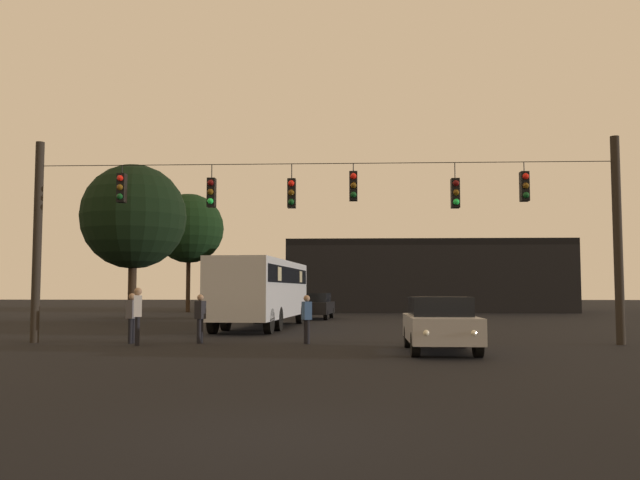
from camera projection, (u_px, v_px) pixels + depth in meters
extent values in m
plane|color=black|center=(332.00, 326.00, 32.29)|extent=(168.00, 168.00, 0.00)
cylinder|color=black|center=(37.00, 241.00, 22.23)|extent=(0.28, 0.28, 6.60)
cylinder|color=black|center=(618.00, 239.00, 21.38)|extent=(0.28, 0.28, 6.60)
cylinder|color=black|center=(322.00, 164.00, 21.99)|extent=(18.70, 0.02, 0.02)
cylinder|color=black|center=(122.00, 170.00, 22.28)|extent=(0.03, 0.03, 0.27)
cube|color=black|center=(122.00, 188.00, 22.23)|extent=(0.26, 0.32, 0.95)
sphere|color=red|center=(120.00, 178.00, 22.07)|extent=(0.20, 0.20, 0.20)
sphere|color=#5B3D0C|center=(120.00, 187.00, 22.05)|extent=(0.20, 0.20, 0.20)
sphere|color=#0C4219|center=(120.00, 196.00, 22.03)|extent=(0.20, 0.20, 0.20)
cylinder|color=black|center=(212.00, 172.00, 22.14)|extent=(0.03, 0.03, 0.44)
cube|color=black|center=(212.00, 193.00, 22.09)|extent=(0.26, 0.32, 0.95)
sphere|color=#510A0A|center=(211.00, 183.00, 21.93)|extent=(0.20, 0.20, 0.20)
sphere|color=#5B3D0C|center=(210.00, 192.00, 21.91)|extent=(0.20, 0.20, 0.20)
sphere|color=#1EE04C|center=(210.00, 201.00, 21.88)|extent=(0.20, 0.20, 0.20)
cylinder|color=black|center=(292.00, 172.00, 22.02)|extent=(0.03, 0.03, 0.48)
cube|color=black|center=(292.00, 193.00, 21.96)|extent=(0.26, 0.32, 0.95)
sphere|color=red|center=(291.00, 183.00, 21.81)|extent=(0.20, 0.20, 0.20)
sphere|color=#5B3D0C|center=(291.00, 193.00, 21.78)|extent=(0.20, 0.20, 0.20)
sphere|color=#0C4219|center=(291.00, 202.00, 21.76)|extent=(0.20, 0.20, 0.20)
cylinder|color=black|center=(353.00, 168.00, 21.93)|extent=(0.03, 0.03, 0.26)
cube|color=black|center=(353.00, 186.00, 21.89)|extent=(0.26, 0.32, 0.95)
sphere|color=red|center=(353.00, 176.00, 21.73)|extent=(0.20, 0.20, 0.20)
sphere|color=#5B3D0C|center=(353.00, 185.00, 21.71)|extent=(0.20, 0.20, 0.20)
sphere|color=#0C4219|center=(353.00, 195.00, 21.69)|extent=(0.20, 0.20, 0.20)
cylinder|color=black|center=(455.00, 171.00, 21.78)|extent=(0.03, 0.03, 0.51)
cube|color=black|center=(455.00, 193.00, 21.72)|extent=(0.26, 0.32, 0.95)
sphere|color=#510A0A|center=(456.00, 183.00, 21.57)|extent=(0.20, 0.20, 0.20)
sphere|color=#5B3D0C|center=(456.00, 192.00, 21.54)|extent=(0.20, 0.20, 0.20)
sphere|color=#1EE04C|center=(456.00, 202.00, 21.52)|extent=(0.20, 0.20, 0.20)
cylinder|color=black|center=(524.00, 167.00, 21.69)|extent=(0.03, 0.03, 0.31)
cube|color=black|center=(524.00, 187.00, 21.64)|extent=(0.26, 0.32, 0.95)
sphere|color=red|center=(526.00, 176.00, 21.48)|extent=(0.20, 0.20, 0.20)
sphere|color=#5B3D0C|center=(526.00, 186.00, 21.46)|extent=(0.20, 0.20, 0.20)
sphere|color=#0C4219|center=(526.00, 195.00, 21.44)|extent=(0.20, 0.20, 0.20)
cube|color=#B7BCC6|center=(262.00, 289.00, 30.59)|extent=(3.27, 11.15, 2.50)
cube|color=black|center=(263.00, 275.00, 30.64)|extent=(3.26, 10.49, 0.70)
cylinder|color=black|center=(256.00, 314.00, 34.55)|extent=(0.35, 1.02, 1.00)
cylinder|color=black|center=(300.00, 314.00, 34.29)|extent=(0.35, 1.02, 1.00)
cylinder|color=black|center=(226.00, 319.00, 28.45)|extent=(0.35, 1.02, 1.00)
cylinder|color=black|center=(278.00, 319.00, 28.19)|extent=(0.35, 1.02, 1.00)
cylinder|color=black|center=(213.00, 321.00, 26.49)|extent=(0.35, 1.02, 1.00)
cylinder|color=black|center=(269.00, 321.00, 26.23)|extent=(0.35, 1.02, 1.00)
cube|color=beige|center=(276.00, 277.00, 33.90)|extent=(2.61, 0.98, 0.56)
cube|color=beige|center=(249.00, 274.00, 27.91)|extent=(2.61, 0.98, 0.56)
cube|color=#99999E|center=(440.00, 328.00, 18.69)|extent=(1.88, 4.33, 0.68)
cube|color=black|center=(439.00, 306.00, 18.88)|extent=(1.63, 2.35, 0.52)
cylinder|color=black|center=(478.00, 345.00, 17.20)|extent=(0.23, 0.64, 0.64)
cylinder|color=black|center=(415.00, 344.00, 17.30)|extent=(0.23, 0.64, 0.64)
cylinder|color=black|center=(462.00, 337.00, 20.03)|extent=(0.23, 0.64, 0.64)
cylinder|color=black|center=(408.00, 337.00, 20.13)|extent=(0.23, 0.64, 0.64)
sphere|color=white|center=(474.00, 333.00, 16.56)|extent=(0.18, 0.18, 0.18)
sphere|color=white|center=(426.00, 333.00, 16.64)|extent=(0.18, 0.18, 0.18)
cube|color=black|center=(316.00, 308.00, 39.82)|extent=(2.16, 4.44, 0.68)
cube|color=black|center=(315.00, 298.00, 39.72)|extent=(1.78, 2.45, 0.52)
cylinder|color=black|center=(306.00, 313.00, 41.30)|extent=(0.27, 0.66, 0.64)
cylinder|color=black|center=(332.00, 313.00, 41.10)|extent=(0.27, 0.66, 0.64)
cylinder|color=black|center=(298.00, 314.00, 38.50)|extent=(0.27, 0.66, 0.64)
cylinder|color=black|center=(326.00, 314.00, 38.29)|extent=(0.27, 0.66, 0.64)
sphere|color=white|center=(311.00, 307.00, 41.97)|extent=(0.18, 0.18, 0.18)
sphere|color=white|center=(329.00, 307.00, 41.82)|extent=(0.18, 0.18, 0.18)
cylinder|color=black|center=(137.00, 331.00, 21.00)|extent=(0.14, 0.14, 0.88)
cylinder|color=black|center=(137.00, 331.00, 20.85)|extent=(0.14, 0.14, 0.88)
cube|color=silver|center=(138.00, 306.00, 20.98)|extent=(0.34, 0.42, 0.66)
sphere|color=#8C6B51|center=(138.00, 291.00, 21.01)|extent=(0.24, 0.24, 0.24)
cylinder|color=black|center=(201.00, 331.00, 21.84)|extent=(0.14, 0.14, 0.78)
cylinder|color=black|center=(199.00, 331.00, 21.69)|extent=(0.14, 0.14, 0.78)
cube|color=black|center=(200.00, 310.00, 21.82)|extent=(0.32, 0.41, 0.58)
sphere|color=#8C6B51|center=(200.00, 298.00, 21.85)|extent=(0.21, 0.21, 0.21)
cylinder|color=black|center=(133.00, 331.00, 21.82)|extent=(0.14, 0.14, 0.79)
cylinder|color=black|center=(130.00, 331.00, 21.66)|extent=(0.14, 0.14, 0.79)
cube|color=#4C4C56|center=(132.00, 309.00, 21.79)|extent=(0.31, 0.40, 0.59)
sphere|color=#8C6B51|center=(132.00, 297.00, 21.82)|extent=(0.21, 0.21, 0.21)
cylinder|color=black|center=(306.00, 332.00, 21.65)|extent=(0.14, 0.14, 0.76)
cylinder|color=black|center=(307.00, 332.00, 21.49)|extent=(0.14, 0.14, 0.76)
cube|color=#2D4C7F|center=(307.00, 311.00, 21.62)|extent=(0.35, 0.42, 0.57)
sphere|color=#8C6B51|center=(307.00, 298.00, 21.65)|extent=(0.21, 0.21, 0.21)
cube|color=black|center=(423.00, 280.00, 55.90)|extent=(21.56, 12.35, 5.02)
cube|color=black|center=(423.00, 247.00, 56.10)|extent=(21.56, 12.35, 0.50)
cylinder|color=#2D2116|center=(188.00, 282.00, 51.99)|extent=(0.32, 0.32, 4.57)
sphere|color=black|center=(189.00, 228.00, 52.29)|extent=(5.35, 5.35, 5.35)
cylinder|color=#2D2116|center=(132.00, 286.00, 39.72)|extent=(0.49, 0.49, 3.87)
sphere|color=black|center=(134.00, 217.00, 40.02)|extent=(6.17, 6.17, 6.17)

